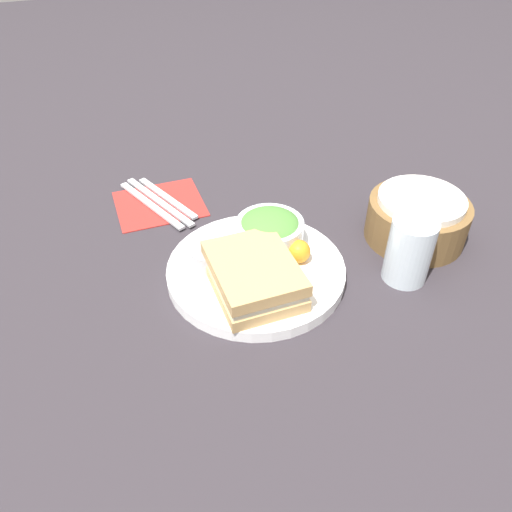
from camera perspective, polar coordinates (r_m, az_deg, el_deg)
The scene contains 12 objects.
ground_plane at distance 0.78m, azimuth 0.00°, elevation -2.21°, with size 4.00×4.00×0.00m, color #2D282D.
plate at distance 0.77m, azimuth 0.00°, elevation -1.68°, with size 0.28×0.28×0.02m, color white.
sandwich at distance 0.71m, azimuth -0.25°, elevation -2.25°, with size 0.15×0.12×0.05m.
salad_bowl at distance 0.79m, azimuth 1.58°, elevation 2.98°, with size 0.11×0.11×0.06m.
dressing_cup at distance 0.77m, azimuth -5.33°, elevation -0.10°, with size 0.06×0.06×0.03m, color #99999E.
orange_wedge at distance 0.77m, azimuth 4.92°, elevation 0.53°, with size 0.04×0.04×0.04m, color orange.
drink_glass at distance 0.78m, azimuth 17.13°, elevation 0.60°, with size 0.07×0.07×0.10m, color silver.
bread_basket at distance 0.87m, azimuth 18.05°, elevation 4.02°, with size 0.17×0.17×0.08m.
napkin at distance 0.95m, azimuth -10.97°, elevation 5.91°, with size 0.14×0.16×0.00m, color #B22823.
fork at distance 0.95m, azimuth -11.91°, elevation 5.71°, with size 0.20×0.01×0.01m, color silver.
knife at distance 0.95m, azimuth -11.00°, elevation 6.14°, with size 0.21×0.01×0.01m, color silver.
spoon at distance 0.96m, azimuth -10.11°, elevation 6.55°, with size 0.18×0.01×0.01m, color silver.
Camera 1 is at (0.55, -0.20, 0.52)m, focal length 35.00 mm.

